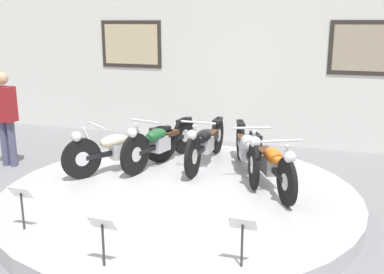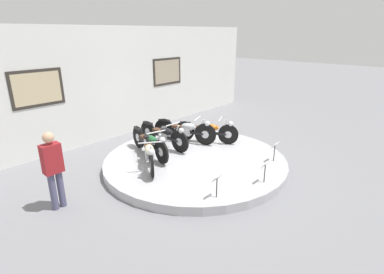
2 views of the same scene
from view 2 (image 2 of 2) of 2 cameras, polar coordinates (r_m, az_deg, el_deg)
name	(u,v)px [view 2 (image 2 of 2)]	position (r m, az deg, el deg)	size (l,w,h in m)	color
ground_plane	(195,165)	(8.17, 0.61, -5.33)	(60.00, 60.00, 0.00)	slate
display_platform	(195,161)	(8.12, 0.61, -4.64)	(4.84, 4.84, 0.21)	#ADADB2
back_wall	(112,84)	(10.33, -14.96, 9.81)	(14.00, 0.22, 3.60)	silver
motorcycle_cream	(149,152)	(7.54, -8.14, -2.86)	(1.18, 1.63, 0.78)	black
motorcycle_green	(150,142)	(8.16, -8.03, -1.00)	(0.61, 1.95, 0.80)	black
motorcycle_black	(164,134)	(8.73, -5.32, 0.48)	(0.54, 1.98, 0.79)	black
motorcycle_silver	(186,130)	(9.07, -1.23, 1.39)	(0.78, 1.91, 0.81)	black
motorcycle_orange	(208,131)	(9.07, 2.98, 1.23)	(0.95, 1.76, 0.78)	black
info_placard_front_left	(217,181)	(6.11, 4.77, -8.36)	(0.26, 0.11, 0.51)	#333338
info_placard_front_centre	(265,167)	(6.86, 13.77, -5.63)	(0.26, 0.11, 0.51)	#333338
info_placard_front_right	(275,148)	(8.04, 15.49, -1.98)	(0.26, 0.11, 0.51)	#333338
visitor_standing	(53,167)	(6.50, -24.96, -5.12)	(0.36, 0.22, 1.64)	#4C4C6B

